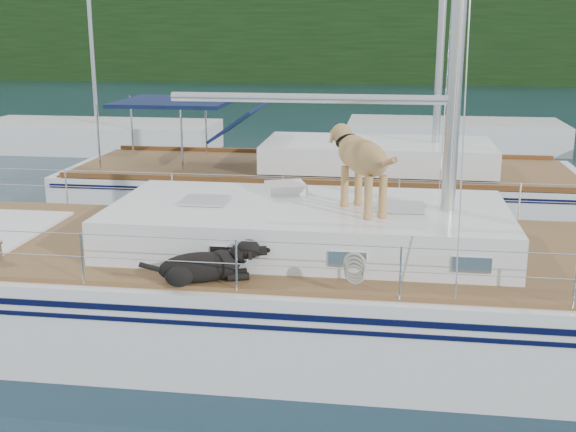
# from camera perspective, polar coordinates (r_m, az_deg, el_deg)

# --- Properties ---
(ground) EXTENTS (120.00, 120.00, 0.00)m
(ground) POSITION_cam_1_polar(r_m,az_deg,el_deg) (10.22, -2.97, -8.89)
(ground) COLOR black
(ground) RESTS_ON ground
(tree_line) EXTENTS (90.00, 3.00, 6.00)m
(tree_line) POSITION_cam_1_polar(r_m,az_deg,el_deg) (54.22, 6.39, 13.56)
(tree_line) COLOR black
(tree_line) RESTS_ON ground
(shore_bank) EXTENTS (92.00, 1.00, 1.20)m
(shore_bank) POSITION_cam_1_polar(r_m,az_deg,el_deg) (55.51, 6.36, 11.11)
(shore_bank) COLOR #595147
(shore_bank) RESTS_ON ground
(main_sailboat) EXTENTS (12.00, 3.86, 14.01)m
(main_sailboat) POSITION_cam_1_polar(r_m,az_deg,el_deg) (9.94, -2.44, -5.34)
(main_sailboat) COLOR white
(main_sailboat) RESTS_ON ground
(neighbor_sailboat) EXTENTS (11.00, 3.50, 13.30)m
(neighbor_sailboat) POSITION_cam_1_polar(r_m,az_deg,el_deg) (15.74, 3.03, 2.03)
(neighbor_sailboat) COLOR white
(neighbor_sailboat) RESTS_ON ground
(bg_boat_west) EXTENTS (8.00, 3.00, 11.65)m
(bg_boat_west) POSITION_cam_1_polar(r_m,az_deg,el_deg) (25.44, -14.78, 6.06)
(bg_boat_west) COLOR white
(bg_boat_west) RESTS_ON ground
(bg_boat_center) EXTENTS (7.20, 3.00, 11.65)m
(bg_boat_center) POSITION_cam_1_polar(r_m,az_deg,el_deg) (25.53, 13.00, 6.21)
(bg_boat_center) COLOR white
(bg_boat_center) RESTS_ON ground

